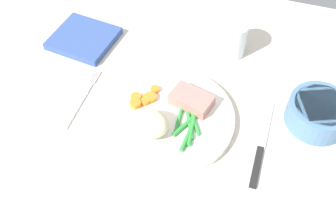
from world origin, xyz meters
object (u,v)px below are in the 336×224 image
(knife, at_px, (261,144))
(napkin, at_px, (84,38))
(meat_portion, at_px, (191,100))
(water_glass, at_px, (231,40))
(fork, at_px, (82,99))
(dinner_plate, at_px, (168,118))
(salad_bowl, at_px, (319,112))

(knife, relative_size, napkin, 1.48)
(meat_portion, xyz_separation_m, water_glass, (0.04, 0.19, 0.01))
(meat_portion, height_order, fork, meat_portion)
(water_glass, xyz_separation_m, napkin, (-0.33, -0.07, -0.03))
(dinner_plate, relative_size, water_glass, 3.19)
(meat_portion, bearing_deg, napkin, 157.63)
(meat_portion, bearing_deg, water_glass, 78.34)
(dinner_plate, distance_m, napkin, 0.31)
(water_glass, bearing_deg, dinner_plate, -107.93)
(knife, xyz_separation_m, napkin, (-0.45, 0.17, 0.01))
(water_glass, relative_size, napkin, 0.60)
(fork, relative_size, water_glass, 2.01)
(dinner_plate, relative_size, meat_portion, 3.22)
(knife, distance_m, napkin, 0.48)
(napkin, bearing_deg, dinner_plate, -32.13)
(dinner_plate, height_order, meat_portion, meat_portion)
(fork, bearing_deg, napkin, 117.60)
(fork, bearing_deg, meat_portion, 15.14)
(dinner_plate, distance_m, meat_portion, 0.06)
(knife, bearing_deg, water_glass, 117.84)
(fork, distance_m, napkin, 0.18)
(knife, distance_m, salad_bowl, 0.13)
(water_glass, distance_m, salad_bowl, 0.25)
(meat_portion, distance_m, water_glass, 0.19)
(salad_bowl, xyz_separation_m, napkin, (-0.54, 0.08, -0.02))
(water_glass, xyz_separation_m, salad_bowl, (0.21, -0.14, -0.01))
(water_glass, relative_size, salad_bowl, 0.67)
(dinner_plate, xyz_separation_m, knife, (0.19, -0.00, -0.01))
(dinner_plate, relative_size, salad_bowl, 2.15)
(napkin, bearing_deg, water_glass, 11.42)
(meat_portion, relative_size, napkin, 0.59)
(dinner_plate, height_order, fork, dinner_plate)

